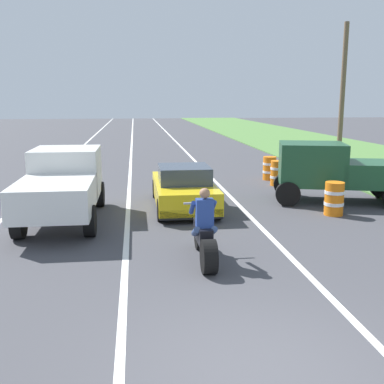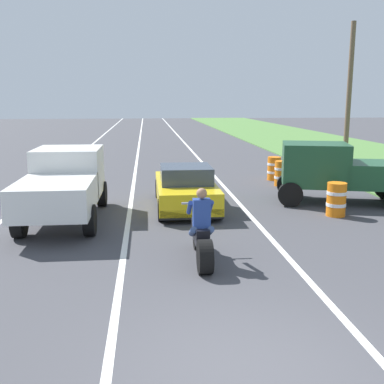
# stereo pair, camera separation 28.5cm
# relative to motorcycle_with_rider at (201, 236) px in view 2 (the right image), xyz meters

# --- Properties ---
(ground_plane) EXTENTS (160.00, 160.00, 0.00)m
(ground_plane) POSITION_rel_motorcycle_with_rider_xyz_m (0.13, -4.09, -0.59)
(ground_plane) COLOR #424247
(lane_stripe_left_solid) EXTENTS (0.14, 120.00, 0.01)m
(lane_stripe_left_solid) POSITION_rel_motorcycle_with_rider_xyz_m (-5.27, 15.91, -0.59)
(lane_stripe_left_solid) COLOR white
(lane_stripe_left_solid) RESTS_ON ground
(lane_stripe_right_solid) EXTENTS (0.14, 120.00, 0.01)m
(lane_stripe_right_solid) POSITION_rel_motorcycle_with_rider_xyz_m (1.93, 15.91, -0.59)
(lane_stripe_right_solid) COLOR white
(lane_stripe_right_solid) RESTS_ON ground
(lane_stripe_centre_dashed) EXTENTS (0.14, 120.00, 0.01)m
(lane_stripe_centre_dashed) POSITION_rel_motorcycle_with_rider_xyz_m (-1.67, 15.91, -0.59)
(lane_stripe_centre_dashed) COLOR white
(lane_stripe_centre_dashed) RESTS_ON ground
(grass_verge_right) EXTENTS (10.00, 120.00, 0.06)m
(grass_verge_right) POSITION_rel_motorcycle_with_rider_xyz_m (12.05, 15.91, -0.56)
(grass_verge_right) COLOR #517F3D
(grass_verge_right) RESTS_ON ground
(motorcycle_with_rider) EXTENTS (0.70, 2.21, 1.62)m
(motorcycle_with_rider) POSITION_rel_motorcycle_with_rider_xyz_m (0.00, 0.00, 0.00)
(motorcycle_with_rider) COLOR black
(motorcycle_with_rider) RESTS_ON ground
(sports_car_yellow) EXTENTS (1.84, 4.30, 1.37)m
(sports_car_yellow) POSITION_rel_motorcycle_with_rider_xyz_m (0.10, 5.08, 0.04)
(sports_car_yellow) COLOR yellow
(sports_car_yellow) RESTS_ON ground
(pickup_truck_left_lane_white) EXTENTS (2.02, 4.80, 1.98)m
(pickup_truck_left_lane_white) POSITION_rel_motorcycle_with_rider_xyz_m (-3.45, 3.89, 0.51)
(pickup_truck_left_lane_white) COLOR silver
(pickup_truck_left_lane_white) RESTS_ON ground
(pickup_truck_right_shoulder_dark_green) EXTENTS (5.14, 3.14, 1.98)m
(pickup_truck_right_shoulder_dark_green) POSITION_rel_motorcycle_with_rider_xyz_m (5.39, 5.32, 0.51)
(pickup_truck_right_shoulder_dark_green) COLOR #1E4C2D
(pickup_truck_right_shoulder_dark_green) RESTS_ON ground
(utility_pole_roadside) EXTENTS (0.24, 0.24, 7.05)m
(utility_pole_roadside) POSITION_rel_motorcycle_with_rider_xyz_m (8.79, 12.82, 2.93)
(utility_pole_roadside) COLOR brown
(utility_pole_roadside) RESTS_ON ground
(construction_barrel_nearest) EXTENTS (0.58, 0.58, 1.00)m
(construction_barrel_nearest) POSITION_rel_motorcycle_with_rider_xyz_m (4.46, 3.60, -0.09)
(construction_barrel_nearest) COLOR orange
(construction_barrel_nearest) RESTS_ON ground
(construction_barrel_mid) EXTENTS (0.58, 0.58, 1.00)m
(construction_barrel_mid) POSITION_rel_motorcycle_with_rider_xyz_m (4.25, 8.48, -0.09)
(construction_barrel_mid) COLOR orange
(construction_barrel_mid) RESTS_ON ground
(construction_barrel_far) EXTENTS (0.58, 0.58, 1.00)m
(construction_barrel_far) POSITION_rel_motorcycle_with_rider_xyz_m (4.32, 9.82, -0.09)
(construction_barrel_far) COLOR orange
(construction_barrel_far) RESTS_ON ground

